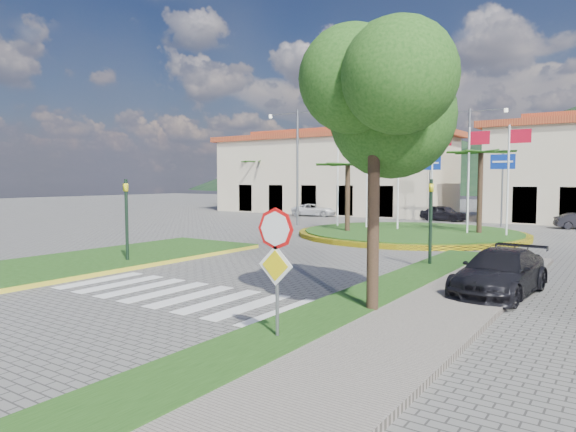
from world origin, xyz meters
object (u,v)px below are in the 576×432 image
Objects in this scene: deciduous_tree at (375,92)px; car_dark_a at (444,213)px; car_side_right at (500,272)px; white_van at (314,210)px; stop_sign at (276,253)px; roundabout_island at (411,233)px.

deciduous_tree is 1.88× the size of car_dark_a.
deciduous_tree is at bearing -111.73° from car_side_right.
car_side_right reaches higher than car_dark_a.
car_dark_a is at bearing 104.23° from deciduous_tree.
deciduous_tree reaches higher than car_side_right.
car_side_right reaches higher than white_van.
car_side_right is at bearing 69.58° from stop_sign.
car_side_right is (2.60, 6.98, -1.16)m from stop_sign.
car_side_right is (2.00, 3.95, -4.55)m from deciduous_tree.
stop_sign reaches higher than car_dark_a.
stop_sign is 0.39× the size of deciduous_tree.
stop_sign is 0.61× the size of car_side_right.
stop_sign is 0.69× the size of white_van.
deciduous_tree reaches higher than white_van.
car_dark_a is 26.42m from car_side_right.
car_dark_a is at bearing 115.70° from car_side_right.
car_dark_a is at bearing 98.66° from roundabout_island.
car_dark_a is (11.01, 1.22, 0.08)m from white_van.
white_van is 0.89× the size of car_side_right.
stop_sign is at bearing -105.27° from car_side_right.
roundabout_island reaches higher than car_side_right.
roundabout_island reaches higher than stop_sign.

